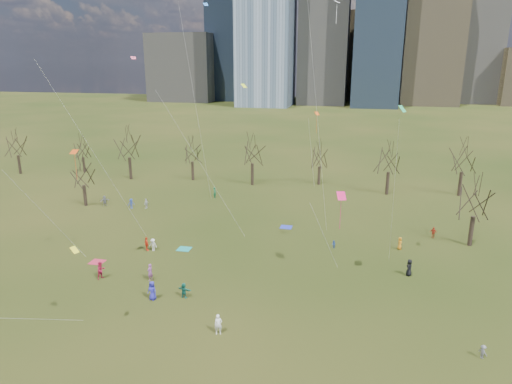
% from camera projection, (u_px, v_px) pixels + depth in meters
% --- Properties ---
extents(ground, '(500.00, 500.00, 0.00)m').
position_uv_depth(ground, '(230.00, 292.00, 45.58)').
color(ground, black).
rests_on(ground, ground).
extents(downtown_skyline, '(212.50, 78.00, 118.00)m').
position_uv_depth(downtown_skyline, '(337.00, 26.00, 232.55)').
color(downtown_skyline, slate).
rests_on(downtown_skyline, ground).
extents(bare_tree_row, '(113.04, 29.80, 9.50)m').
position_uv_depth(bare_tree_row, '(287.00, 157.00, 78.77)').
color(bare_tree_row, black).
rests_on(bare_tree_row, ground).
extents(blanket_teal, '(1.60, 1.50, 0.03)m').
position_uv_depth(blanket_teal, '(184.00, 249.00, 55.87)').
color(blanket_teal, teal).
rests_on(blanket_teal, ground).
extents(blanket_navy, '(1.60, 1.50, 0.03)m').
position_uv_depth(blanket_navy, '(286.00, 227.00, 63.15)').
color(blanket_navy, '#2736B9').
rests_on(blanket_navy, ground).
extents(blanket_crimson, '(1.60, 1.50, 0.03)m').
position_uv_depth(blanket_crimson, '(97.00, 262.00, 52.25)').
color(blanket_crimson, '#BF2642').
rests_on(blanket_crimson, ground).
extents(person_0, '(1.04, 0.79, 1.91)m').
position_uv_depth(person_0, '(152.00, 291.00, 43.86)').
color(person_0, '#2927AC').
rests_on(person_0, ground).
extents(person_1, '(0.76, 0.63, 1.79)m').
position_uv_depth(person_1, '(218.00, 324.00, 38.37)').
color(person_1, white).
rests_on(person_1, ground).
extents(person_2, '(1.07, 1.17, 1.95)m').
position_uv_depth(person_2, '(101.00, 270.00, 48.05)').
color(person_2, '#A51738').
rests_on(person_2, ground).
extents(person_3, '(0.80, 0.84, 1.15)m').
position_uv_depth(person_3, '(483.00, 352.00, 35.28)').
color(person_3, slate).
rests_on(person_3, ground).
extents(person_4, '(1.03, 0.98, 1.72)m').
position_uv_depth(person_4, '(147.00, 244.00, 55.18)').
color(person_4, red).
rests_on(person_4, ground).
extents(person_5, '(1.52, 0.76, 1.57)m').
position_uv_depth(person_5, '(184.00, 290.00, 44.24)').
color(person_5, '#166759').
rests_on(person_5, ground).
extents(person_6, '(0.92, 1.08, 1.86)m').
position_uv_depth(person_6, '(409.00, 268.00, 48.75)').
color(person_6, black).
rests_on(person_6, ground).
extents(person_7, '(0.61, 0.77, 1.85)m').
position_uv_depth(person_7, '(150.00, 272.00, 47.75)').
color(person_7, '#954A92').
rests_on(person_7, ground).
extents(person_8, '(0.60, 0.64, 1.03)m').
position_uv_depth(person_8, '(334.00, 244.00, 55.91)').
color(person_8, '#2A52B6').
rests_on(person_8, ground).
extents(person_9, '(1.06, 0.69, 1.55)m').
position_uv_depth(person_9, '(153.00, 245.00, 55.19)').
color(person_9, silver).
rests_on(person_9, ground).
extents(person_10, '(0.90, 0.52, 1.45)m').
position_uv_depth(person_10, '(433.00, 232.00, 59.24)').
color(person_10, red).
rests_on(person_10, ground).
extents(person_11, '(1.38, 1.48, 1.66)m').
position_uv_depth(person_11, '(105.00, 201.00, 72.19)').
color(person_11, slate).
rests_on(person_11, ground).
extents(person_12, '(0.67, 0.87, 1.58)m').
position_uv_depth(person_12, '(400.00, 243.00, 55.58)').
color(person_12, orange).
rests_on(person_12, ground).
extents(person_13, '(0.57, 0.75, 1.84)m').
position_uv_depth(person_13, '(215.00, 193.00, 76.30)').
color(person_13, '#176840').
rests_on(person_13, ground).
extents(person_15, '(1.19, 1.11, 1.61)m').
position_uv_depth(person_15, '(131.00, 204.00, 70.84)').
color(person_15, '#263FA5').
rests_on(person_15, ground).
extents(person_16, '(0.53, 0.97, 1.56)m').
position_uv_depth(person_16, '(146.00, 204.00, 70.97)').
color(person_16, silver).
rests_on(person_16, ground).
extents(kites_airborne, '(62.18, 56.72, 28.54)m').
position_uv_depth(kites_airborne, '(269.00, 150.00, 51.43)').
color(kites_airborne, '#E04B12').
rests_on(kites_airborne, ground).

